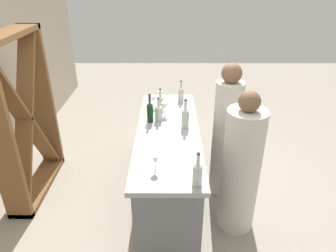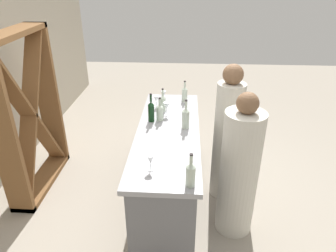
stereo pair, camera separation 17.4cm
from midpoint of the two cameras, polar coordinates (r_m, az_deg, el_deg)
ground_plane at (r=3.91m, az=1.30°, el=-12.93°), size 12.00×12.00×0.00m
bar_counter at (r=3.63m, az=1.38°, el=-7.24°), size 2.13×0.68×0.93m
wine_rack at (r=3.97m, az=-22.98°, el=1.83°), size 1.18×0.28×1.93m
wine_bottle_leftmost_clear_pale at (r=2.52m, az=6.16°, el=-8.75°), size 0.08×0.08×0.30m
wine_bottle_second_left_clear_pale at (r=3.39m, az=4.72°, el=1.56°), size 0.08×0.08×0.33m
wine_bottle_center_dark_green at (r=3.53m, az=-1.70°, el=2.75°), size 0.07×0.07×0.34m
wine_bottle_second_right_clear_pale at (r=3.56m, az=-0.11°, el=2.60°), size 0.08×0.08×0.28m
wine_bottle_rightmost_clear_pale at (r=3.79m, az=0.35°, el=4.25°), size 0.07×0.07×0.30m
wine_bottle_far_right_clear_pale at (r=4.11m, az=4.28°, el=5.94°), size 0.07×0.07×0.28m
wine_glass_near_left at (r=3.68m, az=1.08°, el=3.63°), size 0.08×0.08×0.16m
wine_glass_near_center at (r=2.69m, az=-1.37°, el=-6.28°), size 0.07×0.07×0.15m
wine_glass_near_right at (r=4.04m, az=0.39°, el=5.83°), size 0.07×0.07×0.16m
wine_glass_far_left at (r=3.92m, az=-0.90°, el=4.96°), size 0.07×0.07×0.15m
person_left_guest at (r=3.64m, az=12.09°, el=-2.19°), size 0.35×0.35×1.64m
person_center_guest at (r=3.20m, az=14.41°, el=-8.22°), size 0.44×0.44×1.55m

